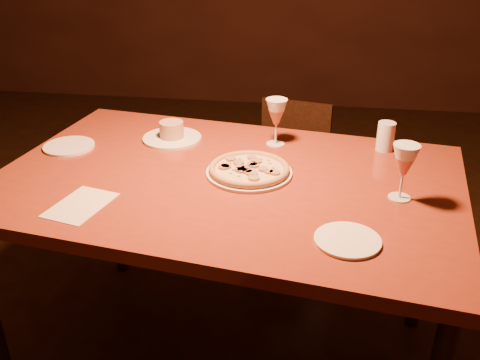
# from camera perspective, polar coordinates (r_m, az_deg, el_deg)

# --- Properties ---
(dining_table) EXTENTS (1.70, 1.22, 0.84)m
(dining_table) POSITION_cam_1_polar(r_m,az_deg,el_deg) (1.86, -1.37, -1.70)
(dining_table) COLOR maroon
(dining_table) RESTS_ON floor
(chair_far) EXTENTS (0.44, 0.44, 0.77)m
(chair_far) POSITION_cam_1_polar(r_m,az_deg,el_deg) (2.83, 5.21, 1.21)
(chair_far) COLOR black
(chair_far) RESTS_ON floor
(pizza_plate) EXTENTS (0.30, 0.30, 0.03)m
(pizza_plate) POSITION_cam_1_polar(r_m,az_deg,el_deg) (1.84, 0.98, 1.12)
(pizza_plate) COLOR white
(pizza_plate) RESTS_ON dining_table
(ramekin_saucer) EXTENTS (0.23, 0.23, 0.07)m
(ramekin_saucer) POSITION_cam_1_polar(r_m,az_deg,el_deg) (2.14, -7.28, 4.91)
(ramekin_saucer) COLOR white
(ramekin_saucer) RESTS_ON dining_table
(wine_glass_far) EXTENTS (0.08, 0.08, 0.18)m
(wine_glass_far) POSITION_cam_1_polar(r_m,az_deg,el_deg) (2.05, 3.87, 6.16)
(wine_glass_far) COLOR #B8604C
(wine_glass_far) RESTS_ON dining_table
(wine_glass_right) EXTENTS (0.08, 0.08, 0.18)m
(wine_glass_right) POSITION_cam_1_polar(r_m,az_deg,el_deg) (1.72, 17.00, 0.81)
(wine_glass_right) COLOR #B8604C
(wine_glass_right) RESTS_ON dining_table
(water_tumbler) EXTENTS (0.07, 0.07, 0.11)m
(water_tumbler) POSITION_cam_1_polar(r_m,az_deg,el_deg) (2.09, 15.27, 4.51)
(water_tumbler) COLOR silver
(water_tumbler) RESTS_ON dining_table
(side_plate_left) EXTENTS (0.19, 0.19, 0.01)m
(side_plate_left) POSITION_cam_1_polar(r_m,az_deg,el_deg) (2.16, -17.78, 3.46)
(side_plate_left) COLOR white
(side_plate_left) RESTS_ON dining_table
(side_plate_near) EXTENTS (0.18, 0.18, 0.01)m
(side_plate_near) POSITION_cam_1_polar(r_m,az_deg,el_deg) (1.50, 11.40, -6.31)
(side_plate_near) COLOR white
(side_plate_near) RESTS_ON dining_table
(menu_card) EXTENTS (0.19, 0.24, 0.00)m
(menu_card) POSITION_cam_1_polar(r_m,az_deg,el_deg) (1.72, -16.63, -2.56)
(menu_card) COLOR silver
(menu_card) RESTS_ON dining_table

